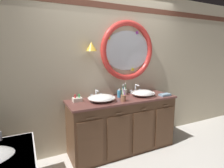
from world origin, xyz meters
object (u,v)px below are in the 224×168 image
at_px(soap_dispenser, 119,94).
at_px(toiletry_basket, 77,99).
at_px(toothbrush_holder_right, 124,92).
at_px(folded_hand_towel, 165,95).
at_px(sink_basin_left, 102,98).
at_px(sink_basin_right, 143,93).
at_px(toothbrush_holder_left, 123,98).

bearing_deg(soap_dispenser, toiletry_basket, 174.95).
xyz_separation_m(toothbrush_holder_right, folded_hand_towel, (0.59, -0.36, -0.04)).
relative_size(soap_dispenser, folded_hand_towel, 0.74).
distance_m(sink_basin_left, toothbrush_holder_right, 0.55).
height_order(sink_basin_right, toiletry_basket, toiletry_basket).
xyz_separation_m(sink_basin_right, soap_dispenser, (-0.40, 0.10, 0.01)).
relative_size(sink_basin_right, soap_dispenser, 2.72).
bearing_deg(toothbrush_holder_left, soap_dispenser, 76.99).
distance_m(sink_basin_right, folded_hand_towel, 0.38).
xyz_separation_m(sink_basin_left, sink_basin_right, (0.75, 0.00, -0.00)).
height_order(toothbrush_holder_left, toothbrush_holder_right, same).
bearing_deg(toothbrush_holder_right, folded_hand_towel, -31.27).
relative_size(toothbrush_holder_left, folded_hand_towel, 1.07).
relative_size(toothbrush_holder_right, soap_dispenser, 1.46).
bearing_deg(folded_hand_towel, toiletry_basket, 168.04).
bearing_deg(sink_basin_left, toothbrush_holder_left, -23.77).
bearing_deg(sink_basin_right, toothbrush_holder_right, 138.24).
height_order(sink_basin_left, sink_basin_right, sink_basin_left).
relative_size(sink_basin_right, toothbrush_holder_left, 1.87).
relative_size(sink_basin_left, toiletry_basket, 3.07).
xyz_separation_m(toothbrush_holder_left, toothbrush_holder_right, (0.21, 0.34, -0.00)).
relative_size(sink_basin_left, sink_basin_right, 1.05).
bearing_deg(toothbrush_holder_right, toothbrush_holder_left, -121.87).
xyz_separation_m(sink_basin_left, toiletry_basket, (-0.33, 0.16, -0.02)).
bearing_deg(toiletry_basket, folded_hand_towel, -11.96).
height_order(toothbrush_holder_left, folded_hand_towel, toothbrush_holder_left).
bearing_deg(sink_basin_right, toiletry_basket, 171.60).
xyz_separation_m(soap_dispenser, folded_hand_towel, (0.75, -0.24, -0.05)).
relative_size(sink_basin_left, folded_hand_towel, 2.11).
relative_size(soap_dispenser, toiletry_basket, 1.07).
height_order(soap_dispenser, toiletry_basket, soap_dispenser).
bearing_deg(folded_hand_towel, toothbrush_holder_left, 179.16).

